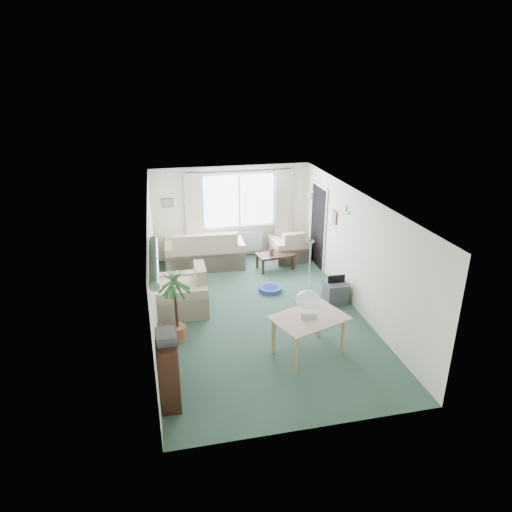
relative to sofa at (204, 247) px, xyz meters
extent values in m
plane|color=#2B4839|center=(0.78, -2.75, -0.48)|extent=(6.50, 6.50, 0.00)
cube|color=white|center=(0.98, 0.48, 1.02)|extent=(1.80, 0.03, 1.30)
cube|color=black|center=(0.98, 0.40, 1.79)|extent=(2.60, 0.03, 0.03)
cube|color=beige|center=(-0.17, 0.38, 0.79)|extent=(0.45, 0.08, 2.00)
cube|color=beige|center=(2.13, 0.38, 0.79)|extent=(0.45, 0.08, 2.00)
cube|color=white|center=(0.98, 0.44, -0.08)|extent=(1.20, 0.10, 0.55)
cube|color=black|center=(2.77, -0.55, 0.52)|extent=(0.03, 0.95, 2.00)
sphere|color=white|center=(0.98, -5.05, 1.00)|extent=(0.36, 0.36, 0.36)
cylinder|color=#196626|center=(-1.14, -5.05, 1.80)|extent=(1.60, 1.60, 0.12)
sphere|color=silver|center=(2.08, -1.85, 1.74)|extent=(0.20, 0.20, 0.20)
sphere|color=silver|center=(2.38, -3.05, 1.74)|extent=(0.20, 0.20, 0.20)
cube|color=brown|center=(-0.82, 0.48, 1.07)|extent=(0.28, 0.03, 0.22)
cube|color=brown|center=(2.76, -1.55, 1.07)|extent=(0.03, 0.24, 0.30)
cube|color=#BCA38E|center=(0.00, 0.00, 0.00)|extent=(1.96, 1.09, 0.96)
cube|color=beige|center=(2.19, -0.02, -0.08)|extent=(0.98, 0.93, 0.81)
cube|color=beige|center=(-0.72, -2.22, -0.01)|extent=(1.00, 1.06, 0.94)
cube|color=black|center=(1.67, -0.60, -0.28)|extent=(0.96, 0.62, 0.40)
cube|color=brown|center=(1.57, -0.63, 0.00)|extent=(0.12, 0.03, 0.16)
cube|color=black|center=(-1.06, -4.91, 0.04)|extent=(0.31, 0.86, 1.04)
cube|color=#3B3B40|center=(-1.07, -5.02, 0.63)|extent=(0.29, 0.36, 0.14)
cylinder|color=#1E4F1B|center=(-0.87, -3.35, 0.26)|extent=(0.78, 0.78, 1.48)
cube|color=tan|center=(1.30, -4.26, -0.13)|extent=(1.29, 1.07, 0.69)
cube|color=silver|center=(1.29, -4.23, 0.27)|extent=(0.28, 0.23, 0.12)
cube|color=#37373C|center=(2.48, -2.54, -0.26)|extent=(0.45, 0.50, 0.44)
cylinder|color=#214499|center=(1.25, -1.77, -0.43)|extent=(0.60, 0.60, 0.10)
camera|label=1|loc=(-1.01, -10.63, 4.05)|focal=32.00mm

